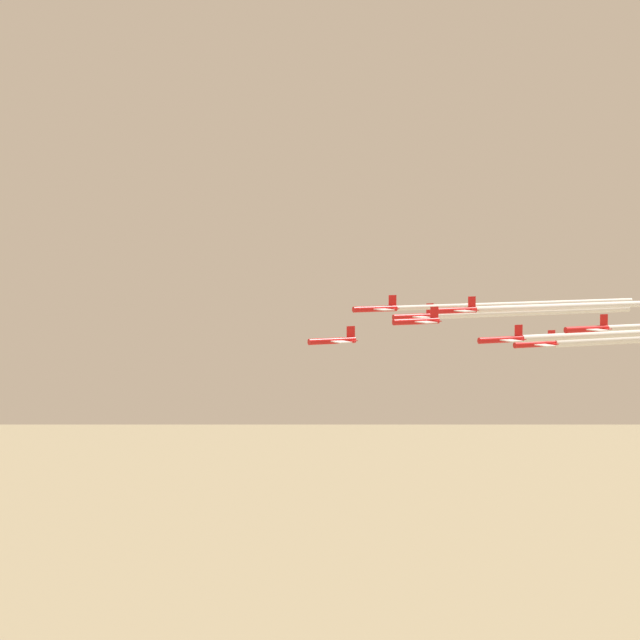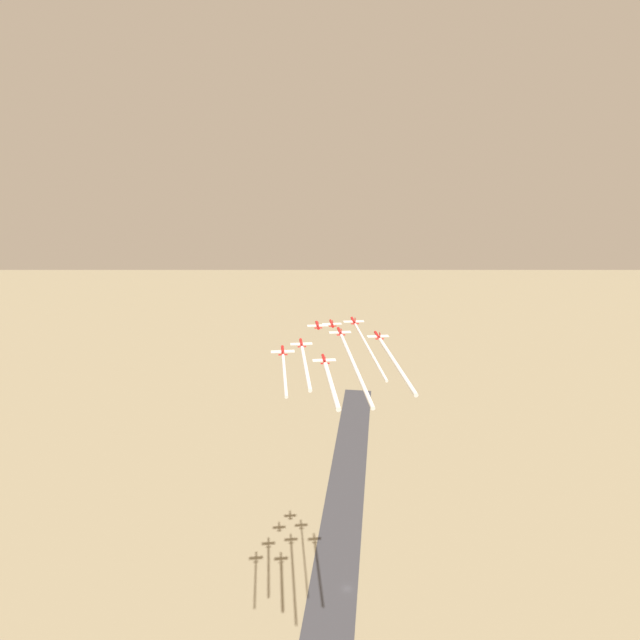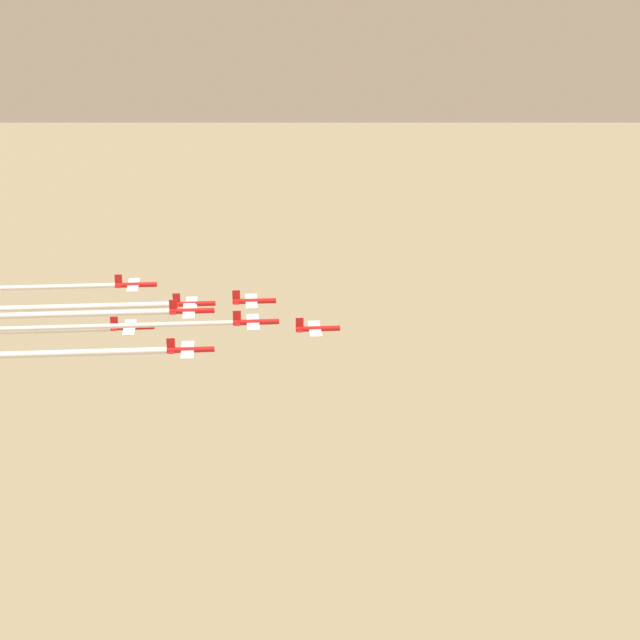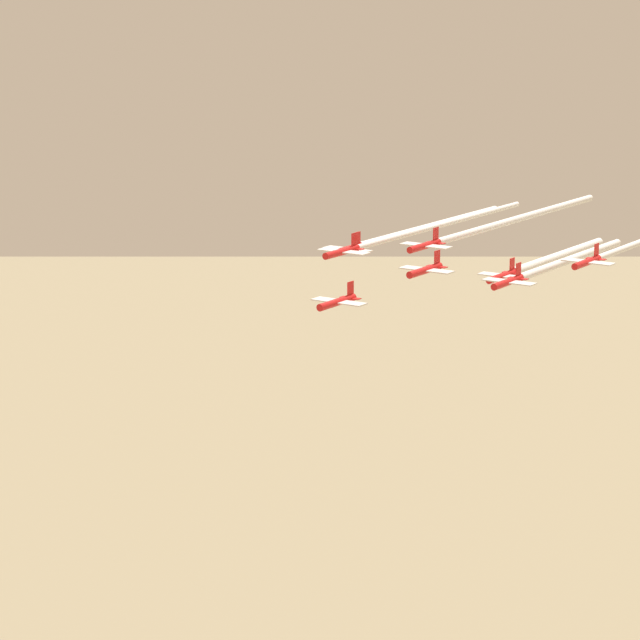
% 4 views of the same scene
% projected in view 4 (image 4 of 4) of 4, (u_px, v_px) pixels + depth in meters
% --- Properties ---
extents(jet_0, '(7.78, 7.54, 2.61)m').
position_uv_depth(jet_0, '(338.00, 302.00, 190.52)').
color(jet_0, red).
extents(jet_1, '(7.78, 7.54, 2.61)m').
position_uv_depth(jet_1, '(426.00, 270.00, 195.18)').
color(jet_1, red).
extents(jet_2, '(7.78, 7.54, 2.61)m').
position_uv_depth(jet_2, '(343.00, 251.00, 201.90)').
color(jet_2, red).
extents(jet_3, '(7.78, 7.54, 2.61)m').
position_uv_depth(jet_3, '(508.00, 282.00, 201.11)').
color(jet_3, red).
extents(jet_4, '(7.78, 7.54, 2.61)m').
position_uv_depth(jet_4, '(425.00, 245.00, 207.27)').
color(jet_4, red).
extents(jet_5, '(7.78, 7.54, 2.61)m').
position_uv_depth(jet_5, '(347.00, 249.00, 214.65)').
color(jet_5, red).
extents(jet_6, '(7.78, 7.54, 2.61)m').
position_uv_depth(jet_6, '(587.00, 262.00, 206.07)').
color(jet_6, red).
extents(jet_7, '(7.78, 7.54, 2.61)m').
position_uv_depth(jet_7, '(503.00, 276.00, 213.79)').
color(jet_7, red).
extents(smoke_trail_2, '(46.71, 12.55, 0.80)m').
position_uv_depth(smoke_trail_2, '(444.00, 224.00, 224.21)').
color(smoke_trail_2, white).
extents(smoke_trail_3, '(32.11, 9.12, 1.10)m').
position_uv_depth(smoke_trail_3, '(572.00, 259.00, 217.30)').
color(smoke_trail_3, white).
extents(smoke_trail_4, '(49.87, 13.57, 1.05)m').
position_uv_depth(smoke_trail_4, '(521.00, 218.00, 230.88)').
color(smoke_trail_4, white).
extents(smoke_trail_5, '(40.86, 11.38, 1.15)m').
position_uv_depth(smoke_trail_5, '(432.00, 226.00, 234.49)').
color(smoke_trail_5, white).
extents(smoke_trail_6, '(27.82, 7.86, 0.91)m').
position_uv_depth(smoke_trail_6, '(638.00, 243.00, 220.50)').
color(smoke_trail_6, white).
extents(smoke_trail_7, '(29.33, 8.65, 1.35)m').
position_uv_depth(smoke_trail_7, '(559.00, 256.00, 228.80)').
color(smoke_trail_7, white).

